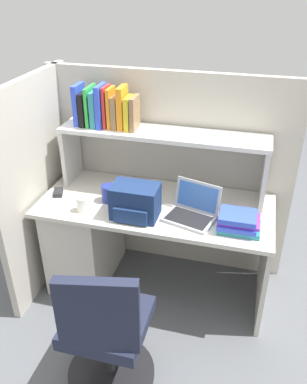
{
  "coord_description": "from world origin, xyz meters",
  "views": [
    {
      "loc": [
        0.59,
        -2.28,
        2.17
      ],
      "look_at": [
        0.0,
        -0.05,
        0.85
      ],
      "focal_mm": 37.58,
      "sensor_mm": 36.0,
      "label": 1
    }
  ],
  "objects_px": {
    "paper_cup": "(82,204)",
    "office_chair": "(107,337)",
    "backpack": "(135,202)",
    "computer_mouse": "(58,192)",
    "snack_canister": "(108,193)",
    "laptop": "(192,210)"
  },
  "relations": [
    {
      "from": "paper_cup",
      "to": "office_chair",
      "type": "height_order",
      "value": "office_chair"
    },
    {
      "from": "backpack",
      "to": "computer_mouse",
      "type": "xyz_separation_m",
      "value": [
        -0.62,
        0.13,
        -0.09
      ]
    },
    {
      "from": "computer_mouse",
      "to": "office_chair",
      "type": "relative_size",
      "value": 0.11
    },
    {
      "from": "paper_cup",
      "to": "snack_canister",
      "type": "distance_m",
      "value": 0.21
    },
    {
      "from": "computer_mouse",
      "to": "office_chair",
      "type": "bearing_deg",
      "value": -72.29
    },
    {
      "from": "backpack",
      "to": "laptop",
      "type": "bearing_deg",
      "value": 12.85
    },
    {
      "from": "backpack",
      "to": "snack_canister",
      "type": "bearing_deg",
      "value": 150.18
    },
    {
      "from": "backpack",
      "to": "office_chair",
      "type": "height_order",
      "value": "backpack"
    },
    {
      "from": "laptop",
      "to": "snack_canister",
      "type": "relative_size",
      "value": 3.04
    },
    {
      "from": "office_chair",
      "to": "snack_canister",
      "type": "bearing_deg",
      "value": -83.45
    },
    {
      "from": "snack_canister",
      "to": "office_chair",
      "type": "relative_size",
      "value": 0.13
    },
    {
      "from": "snack_canister",
      "to": "office_chair",
      "type": "distance_m",
      "value": 0.97
    },
    {
      "from": "backpack",
      "to": "computer_mouse",
      "type": "distance_m",
      "value": 0.64
    },
    {
      "from": "paper_cup",
      "to": "snack_canister",
      "type": "height_order",
      "value": "snack_canister"
    },
    {
      "from": "laptop",
      "to": "office_chair",
      "type": "bearing_deg",
      "value": -111.78
    },
    {
      "from": "backpack",
      "to": "paper_cup",
      "type": "bearing_deg",
      "value": -175.05
    },
    {
      "from": "laptop",
      "to": "backpack",
      "type": "distance_m",
      "value": 0.37
    },
    {
      "from": "paper_cup",
      "to": "snack_canister",
      "type": "relative_size",
      "value": 0.87
    },
    {
      "from": "backpack",
      "to": "paper_cup",
      "type": "relative_size",
      "value": 2.88
    },
    {
      "from": "computer_mouse",
      "to": "paper_cup",
      "type": "bearing_deg",
      "value": -52.0
    },
    {
      "from": "office_chair",
      "to": "laptop",
      "type": "bearing_deg",
      "value": -123.58
    },
    {
      "from": "paper_cup",
      "to": "backpack",
      "type": "bearing_deg",
      "value": 4.95
    }
  ]
}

